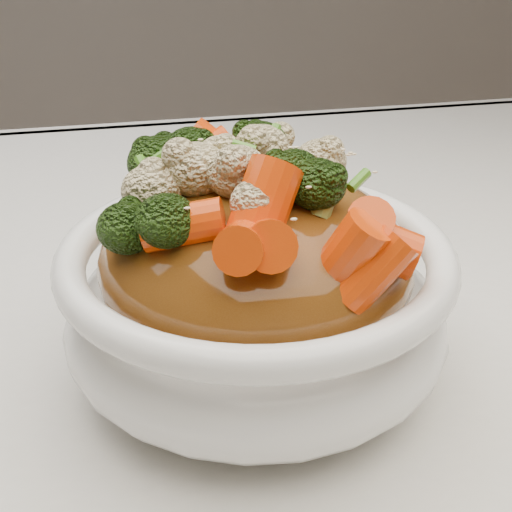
{
  "coord_description": "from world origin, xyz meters",
  "views": [
    {
      "loc": [
        -0.06,
        -0.37,
        0.99
      ],
      "look_at": [
        0.01,
        -0.06,
        0.82
      ],
      "focal_mm": 50.0,
      "sensor_mm": 36.0,
      "label": 1
    }
  ],
  "objects": [
    {
      "name": "tablecloth",
      "position": [
        0.0,
        0.0,
        0.73
      ],
      "size": [
        1.2,
        0.8,
        0.04
      ],
      "primitive_type": "cube",
      "color": "silver",
      "rests_on": "dining_table"
    },
    {
      "name": "cauliflower",
      "position": [
        0.01,
        -0.06,
        0.87
      ],
      "size": [
        0.2,
        0.2,
        0.03
      ],
      "primitive_type": null,
      "rotation": [
        0.0,
        0.0,
        0.29
      ],
      "color": "beige",
      "rests_on": "sauce_base"
    },
    {
      "name": "sesame_seeds",
      "position": [
        0.01,
        -0.06,
        0.88
      ],
      "size": [
        0.18,
        0.18,
        0.01
      ],
      "primitive_type": null,
      "rotation": [
        0.0,
        0.0,
        0.29
      ],
      "color": "beige",
      "rests_on": "sauce_base"
    },
    {
      "name": "bowl",
      "position": [
        0.01,
        -0.06,
        0.79
      ],
      "size": [
        0.25,
        0.25,
        0.08
      ],
      "primitive_type": null,
      "rotation": [
        0.0,
        0.0,
        0.29
      ],
      "color": "white",
      "rests_on": "tablecloth"
    },
    {
      "name": "sauce_base",
      "position": [
        0.01,
        -0.06,
        0.82
      ],
      "size": [
        0.2,
        0.2,
        0.09
      ],
      "primitive_type": "ellipsoid",
      "rotation": [
        0.0,
        0.0,
        0.29
      ],
      "color": "brown",
      "rests_on": "bowl"
    },
    {
      "name": "broccoli",
      "position": [
        0.01,
        -0.06,
        0.87
      ],
      "size": [
        0.2,
        0.2,
        0.04
      ],
      "primitive_type": null,
      "rotation": [
        0.0,
        0.0,
        0.29
      ],
      "color": "black",
      "rests_on": "sauce_base"
    },
    {
      "name": "carrots",
      "position": [
        0.01,
        -0.06,
        0.88
      ],
      "size": [
        0.2,
        0.2,
        0.05
      ],
      "primitive_type": null,
      "rotation": [
        0.0,
        0.0,
        0.29
      ],
      "color": "#E14107",
      "rests_on": "sauce_base"
    },
    {
      "name": "scallions",
      "position": [
        0.01,
        -0.06,
        0.88
      ],
      "size": [
        0.15,
        0.15,
        0.02
      ],
      "primitive_type": null,
      "rotation": [
        0.0,
        0.0,
        0.29
      ],
      "color": "#43821E",
      "rests_on": "sauce_base"
    }
  ]
}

